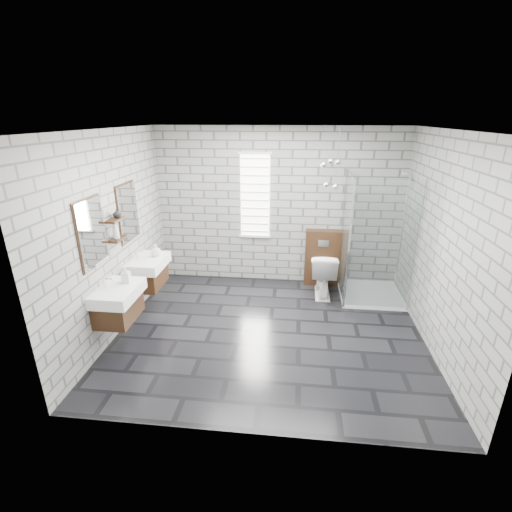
% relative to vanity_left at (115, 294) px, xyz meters
% --- Properties ---
extents(floor, '(4.20, 3.60, 0.02)m').
position_rel_vanity_left_xyz_m(floor, '(1.91, 0.54, -0.77)').
color(floor, black).
rests_on(floor, ground).
extents(ceiling, '(4.20, 3.60, 0.02)m').
position_rel_vanity_left_xyz_m(ceiling, '(1.91, 0.54, 1.95)').
color(ceiling, white).
rests_on(ceiling, wall_back).
extents(wall_back, '(4.20, 0.02, 2.70)m').
position_rel_vanity_left_xyz_m(wall_back, '(1.91, 2.35, 0.59)').
color(wall_back, gray).
rests_on(wall_back, floor).
extents(wall_front, '(4.20, 0.02, 2.70)m').
position_rel_vanity_left_xyz_m(wall_front, '(1.91, -1.27, 0.59)').
color(wall_front, gray).
rests_on(wall_front, floor).
extents(wall_left, '(0.02, 3.60, 2.70)m').
position_rel_vanity_left_xyz_m(wall_left, '(-0.20, 0.54, 0.59)').
color(wall_left, gray).
rests_on(wall_left, floor).
extents(wall_right, '(0.02, 3.60, 2.70)m').
position_rel_vanity_left_xyz_m(wall_right, '(4.02, 0.54, 0.59)').
color(wall_right, gray).
rests_on(wall_right, floor).
extents(vanity_left, '(0.47, 0.70, 1.57)m').
position_rel_vanity_left_xyz_m(vanity_left, '(0.00, 0.00, 0.00)').
color(vanity_left, '#382111').
rests_on(vanity_left, wall_left).
extents(vanity_right, '(0.47, 0.70, 1.57)m').
position_rel_vanity_left_xyz_m(vanity_right, '(0.00, 1.00, 0.00)').
color(vanity_right, '#382111').
rests_on(vanity_right, wall_left).
extents(shelf_lower, '(0.14, 0.30, 0.03)m').
position_rel_vanity_left_xyz_m(shelf_lower, '(-0.12, 0.49, 0.56)').
color(shelf_lower, '#382111').
rests_on(shelf_lower, wall_left).
extents(shelf_upper, '(0.14, 0.30, 0.03)m').
position_rel_vanity_left_xyz_m(shelf_upper, '(-0.12, 0.49, 0.82)').
color(shelf_upper, '#382111').
rests_on(shelf_upper, wall_left).
extents(window, '(0.56, 0.05, 1.48)m').
position_rel_vanity_left_xyz_m(window, '(1.51, 2.32, 0.79)').
color(window, white).
rests_on(window, wall_back).
extents(cistern_panel, '(0.60, 0.20, 1.00)m').
position_rel_vanity_left_xyz_m(cistern_panel, '(2.71, 2.24, -0.26)').
color(cistern_panel, '#382111').
rests_on(cistern_panel, floor).
extents(flush_plate, '(0.18, 0.01, 0.12)m').
position_rel_vanity_left_xyz_m(flush_plate, '(2.71, 2.13, 0.04)').
color(flush_plate, silver).
rests_on(flush_plate, cistern_panel).
extents(shower_enclosure, '(1.00, 1.00, 2.03)m').
position_rel_vanity_left_xyz_m(shower_enclosure, '(3.41, 1.72, -0.25)').
color(shower_enclosure, white).
rests_on(shower_enclosure, floor).
extents(pendant_cluster, '(0.31, 0.21, 0.92)m').
position_rel_vanity_left_xyz_m(pendant_cluster, '(2.72, 1.91, 1.29)').
color(pendant_cluster, silver).
rests_on(pendant_cluster, ceiling).
extents(toilet, '(0.43, 0.75, 0.76)m').
position_rel_vanity_left_xyz_m(toilet, '(2.71, 1.82, -0.38)').
color(toilet, white).
rests_on(toilet, floor).
extents(soap_bottle_a, '(0.10, 0.11, 0.21)m').
position_rel_vanity_left_xyz_m(soap_bottle_a, '(0.10, 0.15, 0.20)').
color(soap_bottle_a, '#B2B2B2').
rests_on(soap_bottle_a, vanity_left).
extents(soap_bottle_b, '(0.18, 0.18, 0.19)m').
position_rel_vanity_left_xyz_m(soap_bottle_b, '(0.13, 1.11, 0.19)').
color(soap_bottle_b, '#B2B2B2').
rests_on(soap_bottle_b, vanity_right).
extents(soap_bottle_c, '(0.09, 0.09, 0.22)m').
position_rel_vanity_left_xyz_m(soap_bottle_c, '(-0.11, 0.45, 0.69)').
color(soap_bottle_c, '#B2B2B2').
rests_on(soap_bottle_c, shelf_lower).
extents(vase, '(0.13, 0.13, 0.11)m').
position_rel_vanity_left_xyz_m(vase, '(-0.11, 0.55, 0.89)').
color(vase, '#B2B2B2').
rests_on(vase, shelf_upper).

